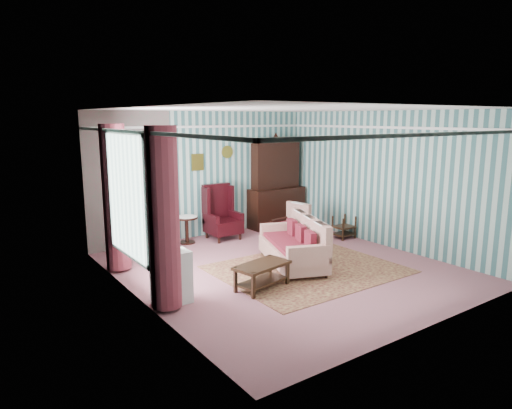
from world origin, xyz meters
TOP-DOWN VIEW (x-y plane):
  - floor at (0.00, 0.00)m, footprint 6.00×6.00m
  - room_shell at (-0.62, 0.18)m, footprint 5.53×6.02m
  - bookcase at (-1.35, 2.84)m, footprint 0.80×0.28m
  - dresser_hutch at (1.90, 2.72)m, footprint 1.50×0.56m
  - wingback_left at (-1.60, 2.45)m, footprint 0.76×0.80m
  - wingback_right at (0.15, 2.45)m, footprint 0.76×0.80m
  - seated_woman at (-1.60, 2.45)m, footprint 0.44×0.40m
  - round_side_table at (-0.70, 2.60)m, footprint 0.50×0.50m
  - nest_table at (2.47, 0.90)m, footprint 0.45×0.38m
  - plant_stand at (-2.40, -0.30)m, footprint 0.55×0.35m
  - rug at (0.30, -0.30)m, footprint 3.20×2.60m
  - sofa at (0.22, 0.05)m, footprint 1.59×2.10m
  - floral_armchair at (1.21, 1.31)m, footprint 0.89×0.84m
  - coffee_table at (-0.94, -0.59)m, footprint 1.04×0.68m
  - potted_plant_a at (-2.50, -0.41)m, footprint 0.44×0.41m
  - potted_plant_b at (-2.31, -0.20)m, footprint 0.26×0.23m
  - potted_plant_c at (-2.41, -0.28)m, footprint 0.23×0.23m

SIDE VIEW (x-z plane):
  - floor at x=0.00m, z-range 0.00..0.00m
  - rug at x=0.30m, z-range 0.00..0.01m
  - coffee_table at x=-0.94m, z-range 0.00..0.42m
  - nest_table at x=2.47m, z-range 0.00..0.54m
  - round_side_table at x=-0.70m, z-range 0.00..0.60m
  - plant_stand at x=-2.40m, z-range 0.00..0.80m
  - floral_armchair at x=1.21m, z-range 0.00..0.95m
  - sofa at x=0.22m, z-range 0.00..0.96m
  - seated_woman at x=-1.60m, z-range 0.00..1.18m
  - wingback_left at x=-1.60m, z-range 0.00..1.25m
  - wingback_right at x=0.15m, z-range 0.00..1.25m
  - potted_plant_c at x=-2.41m, z-range 0.80..1.18m
  - potted_plant_a at x=-2.50m, z-range 0.80..1.20m
  - potted_plant_b at x=-2.31m, z-range 0.80..1.23m
  - bookcase at x=-1.35m, z-range 0.00..2.24m
  - dresser_hutch at x=1.90m, z-range 0.00..2.36m
  - room_shell at x=-0.62m, z-range 0.55..3.46m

